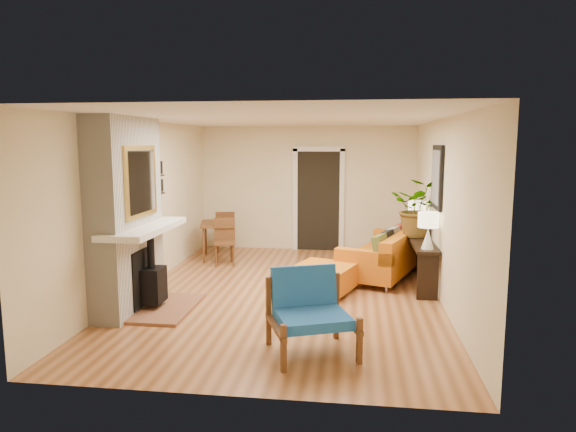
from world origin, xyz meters
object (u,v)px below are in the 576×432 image
blue_chair (309,307)px  lamp_far (417,213)px  sofa (387,254)px  houseplant (420,208)px  ottoman (324,276)px  dining_table (221,230)px  console_table (421,249)px  lamp_near (428,226)px

blue_chair → lamp_far: (1.54, 3.57, 0.58)m
sofa → houseplant: bearing=-23.6°
ottoman → houseplant: bearing=31.7°
lamp_far → houseplant: bearing=-91.3°
ottoman → dining_table: 3.01m
lamp_far → console_table: bearing=-90.0°
sofa → houseplant: (0.48, -0.21, 0.83)m
sofa → houseplant: size_ratio=2.44×
sofa → blue_chair: size_ratio=2.13×
ottoman → houseplant: size_ratio=1.10×
console_table → lamp_far: 0.87m
sofa → dining_table: (-3.16, 0.95, 0.19)m
houseplant → sofa: bearing=156.4°
sofa → ottoman: bearing=-131.8°
sofa → lamp_far: (0.49, 0.22, 0.69)m
ottoman → lamp_far: size_ratio=1.95×
lamp_near → houseplant: bearing=90.6°
dining_table → lamp_near: lamp_near is taller
sofa → lamp_near: 1.47m
lamp_far → houseplant: (-0.01, -0.43, 0.14)m
ottoman → console_table: (1.50, 0.64, 0.33)m
sofa → ottoman: sofa is taller
console_table → lamp_far: size_ratio=3.43×
blue_chair → console_table: bearing=61.6°
blue_chair → lamp_far: size_ratio=2.03×
lamp_near → blue_chair: bearing=-125.6°
ottoman → console_table: bearing=22.9°
ottoman → dining_table: (-2.15, 2.08, 0.32)m
ottoman → houseplant: 2.00m
ottoman → blue_chair: bearing=-91.0°
dining_table → ottoman: bearing=-44.0°
lamp_far → houseplant: size_ratio=0.56×
ottoman → console_table: size_ratio=0.57×
houseplant → lamp_far: bearing=88.7°
lamp_near → dining_table: bearing=149.5°
sofa → lamp_near: (0.49, -1.20, 0.69)m
dining_table → lamp_near: bearing=-30.5°
dining_table → console_table: size_ratio=0.89×
blue_chair → console_table: (1.54, 2.85, 0.09)m
dining_table → console_table: bearing=-21.6°
sofa → lamp_far: bearing=24.4°
sofa → ottoman: size_ratio=2.22×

